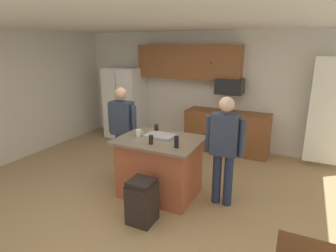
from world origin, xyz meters
TOP-DOWN VIEW (x-y plane):
  - floor at (0.00, 0.00)m, footprint 7.04×7.04m
  - ceiling at (0.00, 0.00)m, footprint 7.04×7.04m
  - back_wall at (0.00, 2.80)m, footprint 6.40×0.10m
  - side_wall_left at (-3.20, 0.00)m, footprint 0.10×5.60m
  - french_door_window_panel at (2.60, 2.40)m, footprint 0.90×0.06m
  - cabinet_run_upper at (-0.40, 2.60)m, footprint 2.40×0.38m
  - cabinet_run_lower at (0.60, 2.48)m, footprint 1.80×0.63m
  - refrigerator at (-2.00, 2.38)m, footprint 0.90×0.76m
  - microwave_over_range at (0.60, 2.50)m, footprint 0.56×0.40m
  - kitchen_island at (0.15, 0.14)m, footprint 1.25×0.96m
  - person_guest_left at (1.10, 0.30)m, footprint 0.57×0.22m
  - person_guest_right at (-0.75, 0.46)m, footprint 0.57×0.22m
  - mug_ceramic_white at (-0.22, 0.13)m, footprint 0.13×0.09m
  - glass_dark_ale at (0.53, -0.09)m, footprint 0.06×0.06m
  - glass_short_whisky at (0.14, -0.11)m, footprint 0.07×0.07m
  - glass_pilsner at (-0.07, 0.45)m, footprint 0.07×0.07m
  - serving_tray at (0.12, 0.21)m, footprint 0.44×0.30m
  - trash_bin at (0.28, -0.62)m, footprint 0.34×0.34m

SIDE VIEW (x-z plane):
  - floor at x=0.00m, z-range 0.00..0.00m
  - trash_bin at x=0.28m, z-range 0.00..0.61m
  - cabinet_run_lower at x=0.60m, z-range 0.00..0.90m
  - kitchen_island at x=0.15m, z-range 0.01..0.93m
  - refrigerator at x=-2.00m, z-range 0.00..1.77m
  - person_guest_right at x=-0.75m, z-range 0.12..1.73m
  - person_guest_left at x=1.10m, z-range 0.12..1.74m
  - serving_tray at x=0.12m, z-range 0.92..0.97m
  - mug_ceramic_white at x=-0.22m, z-range 0.92..1.02m
  - glass_pilsner at x=-0.07m, z-range 0.92..1.05m
  - glass_short_whisky at x=0.14m, z-range 0.92..1.05m
  - glass_dark_ale at x=0.53m, z-range 0.92..1.09m
  - french_door_window_panel at x=2.60m, z-range 0.10..2.10m
  - back_wall at x=0.00m, z-range 0.00..2.60m
  - side_wall_left at x=-3.20m, z-range 0.00..2.60m
  - microwave_over_range at x=0.60m, z-range 1.29..1.61m
  - cabinet_run_upper at x=-0.40m, z-range 1.55..2.30m
  - ceiling at x=0.00m, z-range 2.60..2.60m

